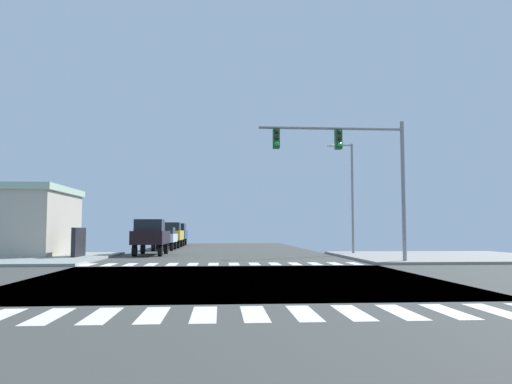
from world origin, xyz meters
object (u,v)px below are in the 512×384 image
at_px(pickup_nearside_1, 151,236).
at_px(suv_farside_1, 177,232).
at_px(traffic_signal_mast, 349,157).
at_px(sedan_middle_2, 165,237).
at_px(street_lamp, 349,187).
at_px(pickup_leading_2, 171,234).

bearing_deg(pickup_nearside_1, suv_farside_1, -90.00).
xyz_separation_m(traffic_signal_mast, pickup_nearside_1, (-10.99, 9.19, -4.02)).
bearing_deg(traffic_signal_mast, sedan_middle_2, 122.23).
relative_size(street_lamp, suv_farside_1, 1.62).
distance_m(traffic_signal_mast, suv_farside_1, 31.70).
height_order(street_lamp, sedan_middle_2, street_lamp).
bearing_deg(sedan_middle_2, pickup_leading_2, -90.00).
height_order(traffic_signal_mast, pickup_nearside_1, traffic_signal_mast).
bearing_deg(street_lamp, suv_farside_1, 121.78).
distance_m(traffic_signal_mast, pickup_leading_2, 25.81).
bearing_deg(pickup_nearside_1, traffic_signal_mast, 140.09).
relative_size(traffic_signal_mast, suv_farside_1, 1.61).
relative_size(street_lamp, pickup_nearside_1, 1.46).
xyz_separation_m(street_lamp, pickup_nearside_1, (-13.11, 0.88, -3.20)).
height_order(traffic_signal_mast, pickup_leading_2, traffic_signal_mast).
bearing_deg(suv_farside_1, pickup_nearside_1, 90.00).
xyz_separation_m(suv_farside_1, sedan_middle_2, (0.00, -12.05, -0.28)).
height_order(suv_farside_1, pickup_leading_2, pickup_leading_2).
relative_size(traffic_signal_mast, pickup_nearside_1, 1.45).
bearing_deg(pickup_nearside_1, pickup_leading_2, -90.00).
distance_m(street_lamp, sedan_middle_2, 16.32).
bearing_deg(traffic_signal_mast, pickup_leading_2, 115.52).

